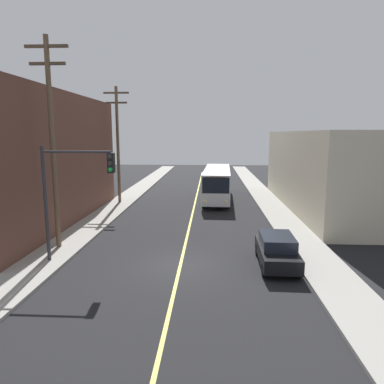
{
  "coord_description": "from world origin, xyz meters",
  "views": [
    {
      "loc": [
        1.54,
        -17.3,
        6.72
      ],
      "look_at": [
        0.0,
        11.22,
        2.0
      ],
      "focal_mm": 32.84,
      "sensor_mm": 36.0,
      "label": 1
    }
  ],
  "objects_px": {
    "city_bus": "(217,182)",
    "utility_pole_near": "(52,136)",
    "parked_car_black": "(277,250)",
    "utility_pole_mid": "(118,140)",
    "traffic_signal_left_corner": "(74,182)"
  },
  "relations": [
    {
      "from": "parked_car_black",
      "to": "traffic_signal_left_corner",
      "type": "distance_m",
      "value": 10.94
    },
    {
      "from": "utility_pole_near",
      "to": "utility_pole_mid",
      "type": "bearing_deg",
      "value": 89.89
    },
    {
      "from": "city_bus",
      "to": "parked_car_black",
      "type": "relative_size",
      "value": 2.75
    },
    {
      "from": "utility_pole_mid",
      "to": "parked_car_black",
      "type": "bearing_deg",
      "value": -52.29
    },
    {
      "from": "utility_pole_mid",
      "to": "utility_pole_near",
      "type": "bearing_deg",
      "value": -90.11
    },
    {
      "from": "parked_car_black",
      "to": "utility_pole_near",
      "type": "bearing_deg",
      "value": 170.66
    },
    {
      "from": "city_bus",
      "to": "utility_pole_near",
      "type": "bearing_deg",
      "value": -120.31
    },
    {
      "from": "parked_car_black",
      "to": "traffic_signal_left_corner",
      "type": "xyz_separation_m",
      "value": [
        -10.37,
        -0.22,
        3.46
      ]
    },
    {
      "from": "utility_pole_mid",
      "to": "traffic_signal_left_corner",
      "type": "height_order",
      "value": "utility_pole_mid"
    },
    {
      "from": "city_bus",
      "to": "traffic_signal_left_corner",
      "type": "bearing_deg",
      "value": -112.13
    },
    {
      "from": "city_bus",
      "to": "utility_pole_near",
      "type": "relative_size",
      "value": 1.03
    },
    {
      "from": "city_bus",
      "to": "parked_car_black",
      "type": "distance_m",
      "value": 18.72
    },
    {
      "from": "utility_pole_near",
      "to": "utility_pole_mid",
      "type": "height_order",
      "value": "utility_pole_near"
    },
    {
      "from": "utility_pole_mid",
      "to": "traffic_signal_left_corner",
      "type": "xyz_separation_m",
      "value": [
        1.98,
        -16.2,
        -1.86
      ]
    },
    {
      "from": "parked_car_black",
      "to": "traffic_signal_left_corner",
      "type": "relative_size",
      "value": 0.74
    }
  ]
}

